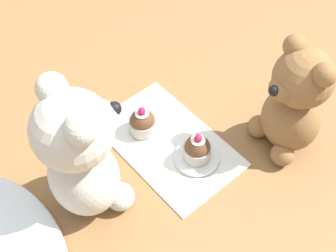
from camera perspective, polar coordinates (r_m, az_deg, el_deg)
name	(u,v)px	position (r m, az deg, el deg)	size (l,w,h in m)	color
ground_plane	(168,144)	(0.91, 0.00, -2.18)	(4.00, 4.00, 0.00)	olive
knitted_placemat	(168,143)	(0.91, 0.00, -2.07)	(0.28, 0.17, 0.01)	silver
tulle_cloth	(3,240)	(0.83, -19.48, -12.97)	(0.30, 0.17, 0.04)	white
teddy_bear_cream	(81,154)	(0.74, -10.61, -3.36)	(0.14, 0.15, 0.27)	beige
teddy_bear_tan	(294,102)	(0.86, 15.13, 2.80)	(0.13, 0.13, 0.23)	olive
cupcake_near_cream_bear	(142,122)	(0.91, -3.13, 0.46)	(0.05, 0.05, 0.06)	#B2ADA3
saucer_plate	(197,157)	(0.88, 3.50, -3.82)	(0.09, 0.09, 0.01)	silver
cupcake_near_tan_bear	(197,149)	(0.86, 3.58, -2.82)	(0.05, 0.05, 0.07)	#B2ADA3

